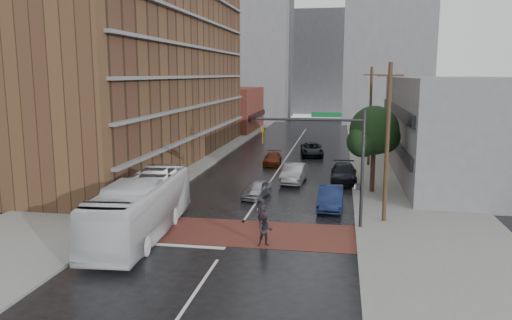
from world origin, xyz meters
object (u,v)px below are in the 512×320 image
(car_travel_c, at_px, (272,159))
(car_parked_mid, at_px, (344,173))
(car_parked_near, at_px, (330,198))
(car_parked_far, at_px, (344,169))
(pedestrian_b, at_px, (265,231))
(car_travel_b, at_px, (294,173))
(transit_bus, at_px, (141,208))
(suv_travel, at_px, (312,149))
(pedestrian_a, at_px, (262,213))
(car_travel_a, at_px, (257,189))

(car_travel_c, distance_m, car_parked_mid, 10.34)
(car_parked_near, height_order, car_parked_far, car_parked_near)
(pedestrian_b, xyz_separation_m, car_travel_c, (-3.03, 24.63, -0.23))
(car_travel_c, height_order, car_parked_near, car_parked_near)
(pedestrian_b, relative_size, car_parked_near, 0.36)
(car_travel_b, bearing_deg, car_travel_c, 114.72)
(transit_bus, relative_size, suv_travel, 2.27)
(pedestrian_b, relative_size, car_parked_mid, 0.31)
(pedestrian_a, bearing_deg, suv_travel, 91.94)
(pedestrian_b, bearing_deg, car_travel_a, 88.60)
(pedestrian_b, xyz_separation_m, car_parked_mid, (4.24, 17.28, -0.07))
(car_travel_b, relative_size, car_parked_mid, 0.91)
(car_travel_b, bearing_deg, suv_travel, 91.94)
(car_parked_near, bearing_deg, car_travel_a, 159.63)
(pedestrian_a, xyz_separation_m, car_travel_b, (0.70, 12.98, -0.05))
(pedestrian_b, distance_m, car_travel_a, 10.86)
(transit_bus, height_order, car_travel_b, transit_bus)
(car_travel_b, bearing_deg, car_parked_mid, 16.03)
(transit_bus, height_order, car_parked_near, transit_bus)
(transit_bus, height_order, car_parked_mid, transit_bus)
(transit_bus, relative_size, car_travel_c, 2.83)
(suv_travel, distance_m, car_parked_mid, 14.23)
(pedestrian_b, bearing_deg, car_parked_near, 54.81)
(car_travel_c, distance_m, car_parked_near, 17.44)
(car_travel_a, bearing_deg, pedestrian_b, -68.96)
(pedestrian_a, bearing_deg, car_parked_mid, 75.11)
(car_parked_mid, bearing_deg, pedestrian_b, -103.85)
(car_parked_mid, bearing_deg, car_parked_far, 89.93)
(pedestrian_a, height_order, suv_travel, pedestrian_a)
(car_travel_c, bearing_deg, car_parked_mid, -47.98)
(car_parked_mid, distance_m, car_parked_far, 2.63)
(transit_bus, xyz_separation_m, car_parked_near, (10.64, 7.89, -0.91))
(pedestrian_a, xyz_separation_m, car_parked_far, (4.94, 16.47, -0.24))
(car_travel_b, height_order, suv_travel, car_travel_b)
(car_travel_a, bearing_deg, car_parked_near, -12.73)
(car_travel_a, relative_size, car_parked_far, 1.04)
(car_parked_near, xyz_separation_m, car_parked_far, (0.92, 11.51, -0.15))
(pedestrian_a, relative_size, car_parked_near, 0.37)
(suv_travel, bearing_deg, car_parked_mid, -81.66)
(car_travel_b, bearing_deg, car_parked_far, 43.96)
(transit_bus, bearing_deg, car_parked_mid, 51.55)
(pedestrian_a, height_order, car_parked_far, pedestrian_a)
(pedestrian_b, bearing_deg, car_parked_far, 64.38)
(pedestrian_a, height_order, car_travel_b, pedestrian_a)
(car_parked_near, bearing_deg, pedestrian_b, -110.39)
(car_travel_c, height_order, car_parked_mid, car_parked_mid)
(car_parked_mid, bearing_deg, car_travel_b, -168.48)
(car_travel_a, height_order, car_parked_far, car_travel_a)
(suv_travel, xyz_separation_m, car_parked_far, (3.59, -11.14, -0.11))
(car_travel_a, height_order, car_parked_near, car_parked_near)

